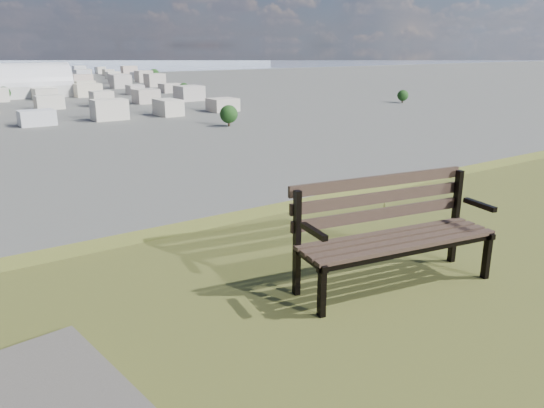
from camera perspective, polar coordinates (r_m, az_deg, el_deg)
park_bench at (r=4.95m, az=12.68°, el=-2.34°), size 1.95×0.91×0.98m
arena at (r=323.07m, az=-25.94°, el=11.24°), size 57.14×25.40×23.86m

